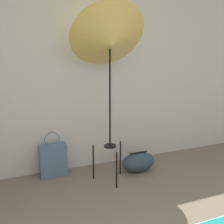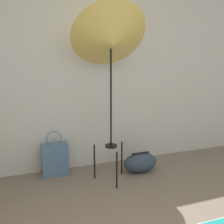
# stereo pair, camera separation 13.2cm
# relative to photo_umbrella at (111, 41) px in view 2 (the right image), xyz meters

# --- Properties ---
(wall_back) EXTENTS (8.00, 0.05, 2.60)m
(wall_back) POSITION_rel_photo_umbrella_xyz_m (-0.31, 0.55, -0.42)
(wall_back) COLOR beige
(wall_back) RESTS_ON ground_plane
(photo_umbrella) EXTENTS (0.90, 0.71, 2.14)m
(photo_umbrella) POSITION_rel_photo_umbrella_xyz_m (0.00, 0.00, 0.00)
(photo_umbrella) COLOR black
(photo_umbrella) RESTS_ON ground_plane
(tote_bag) EXTENTS (0.34, 0.16, 0.61)m
(tote_bag) POSITION_rel_photo_umbrella_xyz_m (-0.65, 0.38, -1.50)
(tote_bag) COLOR slate
(tote_bag) RESTS_ON ground_plane
(duffel_bag) EXTENTS (0.47, 0.27, 0.27)m
(duffel_bag) POSITION_rel_photo_umbrella_xyz_m (0.45, 0.09, -1.59)
(duffel_bag) COLOR #2D3D4C
(duffel_bag) RESTS_ON ground_plane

